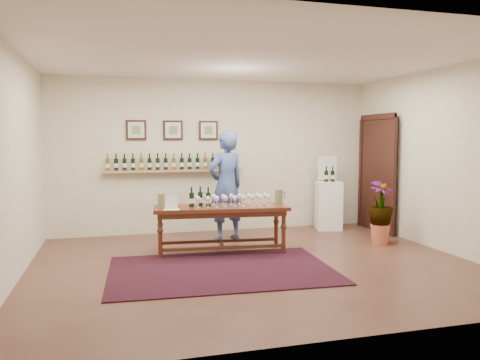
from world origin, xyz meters
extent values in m
plane|color=#4C2D21|center=(0.00, 0.00, 0.00)|extent=(6.00, 6.00, 0.00)
plane|color=#F0E9CC|center=(0.00, 2.50, 1.40)|extent=(6.00, 0.00, 6.00)
plane|color=#F0E9CC|center=(0.00, -2.50, 1.40)|extent=(6.00, 0.00, 6.00)
plane|color=#F0E9CC|center=(-3.00, 0.00, 1.40)|extent=(0.00, 5.00, 5.00)
plane|color=#F0E9CC|center=(3.00, 0.00, 1.40)|extent=(0.00, 5.00, 5.00)
plane|color=white|center=(0.00, 0.00, 2.80)|extent=(6.00, 6.00, 0.00)
cube|color=tan|center=(-0.80, 2.41, 1.15)|extent=(2.50, 0.16, 0.04)
cube|color=black|center=(2.94, 1.70, 1.05)|extent=(0.10, 1.00, 2.10)
cube|color=black|center=(2.89, 1.70, 1.05)|extent=(0.04, 1.12, 2.22)
cube|color=black|center=(-1.45, 2.48, 1.88)|extent=(0.35, 0.03, 0.35)
cube|color=silver|center=(-1.45, 2.46, 1.88)|extent=(0.28, 0.01, 0.28)
cube|color=#71954A|center=(-1.45, 2.45, 1.88)|extent=(0.15, 0.00, 0.15)
cube|color=black|center=(-0.80, 2.48, 1.88)|extent=(0.35, 0.03, 0.35)
cube|color=silver|center=(-0.80, 2.46, 1.88)|extent=(0.28, 0.01, 0.28)
cube|color=#71954A|center=(-0.80, 2.45, 1.88)|extent=(0.15, 0.00, 0.15)
cube|color=black|center=(-0.15, 2.48, 1.88)|extent=(0.35, 0.03, 0.35)
cube|color=silver|center=(-0.15, 2.46, 1.88)|extent=(0.28, 0.01, 0.28)
cube|color=#71954A|center=(-0.15, 2.45, 1.88)|extent=(0.15, 0.00, 0.15)
cube|color=#480E0C|center=(-0.51, -0.16, 0.01)|extent=(2.99, 2.08, 0.02)
cube|color=#441B11|center=(-0.30, 0.79, 0.68)|extent=(2.06, 0.83, 0.05)
cube|color=#441B11|center=(-0.30, 0.79, 0.62)|extent=(1.94, 0.71, 0.09)
cylinder|color=#441B11|center=(-1.23, 0.65, 0.33)|extent=(0.07, 0.07, 0.66)
cylinder|color=#441B11|center=(0.59, 0.48, 0.33)|extent=(0.07, 0.07, 0.66)
cylinder|color=#441B11|center=(-1.18, 1.11, 0.33)|extent=(0.07, 0.07, 0.66)
cylinder|color=#441B11|center=(0.63, 0.93, 0.33)|extent=(0.07, 0.07, 0.66)
cube|color=#441B11|center=(-0.32, 0.57, 0.13)|extent=(1.82, 0.22, 0.05)
cube|color=#441B11|center=(-0.27, 1.02, 0.13)|extent=(1.82, 0.22, 0.05)
cube|color=#441B11|center=(-0.30, 0.79, 0.13)|extent=(0.09, 0.46, 0.05)
cube|color=silver|center=(-1.06, 0.65, 0.81)|extent=(0.25, 0.20, 0.20)
cube|color=white|center=(2.09, 2.07, 0.46)|extent=(0.56, 0.56, 0.92)
cube|color=silver|center=(2.11, 2.18, 1.16)|extent=(0.35, 0.11, 0.49)
cone|color=#C76242|center=(2.33, 0.66, 0.16)|extent=(0.31, 0.31, 0.33)
imported|color=#213D19|center=(2.33, 0.66, 0.61)|extent=(0.58, 0.58, 0.57)
imported|color=#3A5389|center=(-0.02, 1.65, 0.93)|extent=(0.79, 0.65, 1.86)
camera|label=1|loc=(-1.85, -6.02, 1.72)|focal=35.00mm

